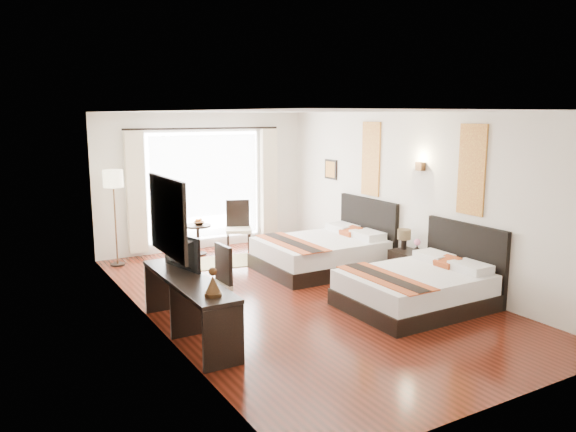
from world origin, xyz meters
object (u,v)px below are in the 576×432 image
side_table (198,240)px  window_chair (239,238)px  bed_near (419,287)px  floor_lamp (113,185)px  vase (417,250)px  bed_far (324,252)px  desk_chair (211,299)px  fruit_bowl (199,223)px  nightstand (408,266)px  table_lamp (404,236)px  television (176,252)px  console_desk (189,307)px

side_table → window_chair: bearing=-28.7°
bed_near → floor_lamp: 5.68m
bed_near → vase: (0.75, 0.87, 0.27)m
bed_far → desk_chair: size_ratio=2.10×
window_chair → floor_lamp: bearing=-76.5°
bed_near → fruit_bowl: (-1.61, 4.52, 0.33)m
nightstand → vase: 0.35m
table_lamp → television: size_ratio=0.45×
bed_far → vase: size_ratio=16.92×
bed_near → fruit_bowl: 4.81m
desk_chair → vase: bearing=176.3°
vase → window_chair: window_chair is taller
floor_lamp → fruit_bowl: size_ratio=7.52×
table_lamp → window_chair: 3.42m
floor_lamp → window_chair: bearing=-9.0°
table_lamp → fruit_bowl: size_ratio=1.52×
television → desk_chair: television is taller
console_desk → nightstand: bearing=5.6°
bed_near → table_lamp: size_ratio=5.68×
bed_near → table_lamp: 1.47m
nightstand → desk_chair: bearing=-179.1°
table_lamp → bed_far: bearing=124.2°
bed_near → console_desk: bed_near is taller
nightstand → desk_chair: (-3.55, -0.05, 0.06)m
bed_far → table_lamp: bearing=-55.8°
bed_near → window_chair: bed_near is taller
console_desk → bed_far: bearing=28.3°
table_lamp → window_chair: size_ratio=0.33×
table_lamp → console_desk: 4.07m
nightstand → window_chair: window_chair is taller
table_lamp → side_table: size_ratio=0.59×
fruit_bowl → window_chair: size_ratio=0.22×
vase → window_chair: bearing=117.2°
console_desk → television: bearing=87.5°
table_lamp → desk_chair: (-3.58, -0.20, -0.43)m
vase → fruit_bowl: (-2.36, 3.65, 0.07)m
bed_near → side_table: 4.81m
vase → console_desk: (-4.02, -0.23, -0.19)m
console_desk → television: (0.02, 0.45, 0.61)m
window_chair → television: bearing=-14.9°
bed_far → table_lamp: bed_far is taller
nightstand → bed_near: bearing=-124.7°
bed_far → side_table: (-1.58, 2.15, -0.01)m
nightstand → side_table: 4.21m
desk_chair → fruit_bowl: 3.75m
table_lamp → floor_lamp: (-3.98, 3.32, 0.76)m
console_desk → fruit_bowl: size_ratio=9.33×
console_desk → desk_chair: (0.45, 0.34, -0.06)m
table_lamp → console_desk: (-4.02, -0.54, -0.37)m
television → console_desk: bearing=164.3°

